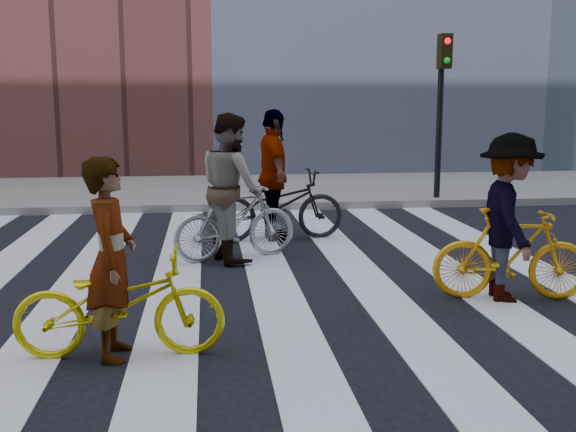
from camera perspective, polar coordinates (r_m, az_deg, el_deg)
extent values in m
plane|color=black|center=(7.83, -5.39, -5.61)|extent=(100.00, 100.00, 0.00)
cube|color=gray|center=(15.18, -6.17, 2.14)|extent=(100.00, 5.00, 0.15)
cube|color=white|center=(7.96, -17.41, -5.71)|extent=(0.55, 10.00, 0.01)
cube|color=white|center=(7.83, -9.44, -5.64)|extent=(0.55, 10.00, 0.01)
cube|color=white|center=(7.86, -1.36, -5.46)|extent=(0.55, 10.00, 0.01)
cube|color=white|center=(8.03, 6.50, -5.18)|extent=(0.55, 10.00, 0.01)
cube|color=white|center=(8.35, 13.89, -4.83)|extent=(0.55, 10.00, 0.01)
cube|color=white|center=(8.80, 20.63, -4.44)|extent=(0.55, 10.00, 0.01)
cylinder|color=black|center=(13.74, 12.68, 7.56)|extent=(0.12, 0.12, 3.20)
cube|color=black|center=(13.62, 13.12, 13.42)|extent=(0.22, 0.28, 0.65)
sphere|color=red|center=(13.49, 13.37, 14.22)|extent=(0.12, 0.12, 0.12)
sphere|color=#0CCC26|center=(13.47, 13.31, 12.69)|extent=(0.12, 0.12, 0.12)
imported|color=yellow|center=(5.65, -14.07, -7.22)|extent=(1.70, 0.63, 0.89)
imported|color=#A7AAB1|center=(8.81, -4.45, -0.48)|extent=(1.75, 1.01, 1.01)
imported|color=#F8A50D|center=(7.40, 18.39, -3.09)|extent=(1.67, 0.73, 0.97)
imported|color=black|center=(10.02, -0.93, 0.92)|extent=(2.08, 0.92, 1.06)
imported|color=slate|center=(5.56, -14.74, -3.54)|extent=(0.40, 0.61, 1.64)
imported|color=slate|center=(8.73, -4.82, 2.44)|extent=(1.00, 1.12, 1.92)
imported|color=slate|center=(7.30, 18.19, -0.15)|extent=(0.83, 1.22, 1.75)
imported|color=slate|center=(9.96, -1.22, 3.44)|extent=(0.60, 1.19, 1.95)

